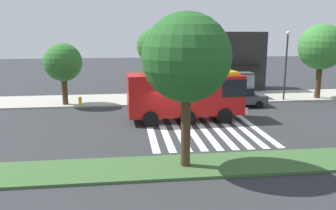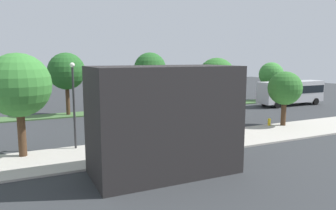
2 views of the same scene
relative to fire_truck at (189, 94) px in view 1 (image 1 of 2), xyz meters
The scene contains 15 objects.
ground_plane 2.82m from the fire_truck, 150.31° to the right, with size 120.00×120.00×0.00m, color #2D3033.
sidewalk 8.64m from the fire_truck, 101.65° to the left, with size 60.00×5.52×0.14m, color #ADA89E.
median_strip 9.29m from the fire_truck, 100.79° to the right, with size 60.00×3.00×0.14m, color #3D6033.
crosswalk 2.31m from the fire_truck, 59.26° to the right, with size 7.65×11.61×0.01m.
fire_truck is the anchor object (origin of this frame).
parked_car_west 6.81m from the fire_truck, 39.61° to the left, with size 4.63×2.13×1.72m.
bus_stop_shelter 9.15m from the fire_truck, 50.76° to the left, with size 3.50×1.40×2.46m.
bench_near_shelter 7.43m from the fire_truck, 75.81° to the left, with size 1.60×0.50×0.90m.
street_lamp 12.05m from the fire_truck, 30.73° to the left, with size 0.36×0.36×6.36m.
storefront_building 14.54m from the fire_truck, 64.83° to the left, with size 8.53×5.06×6.38m.
sidewalk_tree_far_west 11.98m from the fire_truck, 146.81° to the left, with size 3.30×3.30×5.37m.
sidewalk_tree_west 7.42m from the fire_truck, 106.20° to the left, with size 3.27×3.27×6.69m.
sidewalk_tree_center 15.56m from the fire_truck, 25.11° to the left, with size 4.30×4.30×7.04m.
median_tree_west 9.70m from the fire_truck, 101.59° to the right, with size 4.18×4.18×7.36m.
fire_hydrant 10.57m from the fire_truck, 145.10° to the left, with size 0.28×0.28×0.70m, color gold.
Camera 1 is at (-3.01, -24.00, 6.69)m, focal length 37.66 mm.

